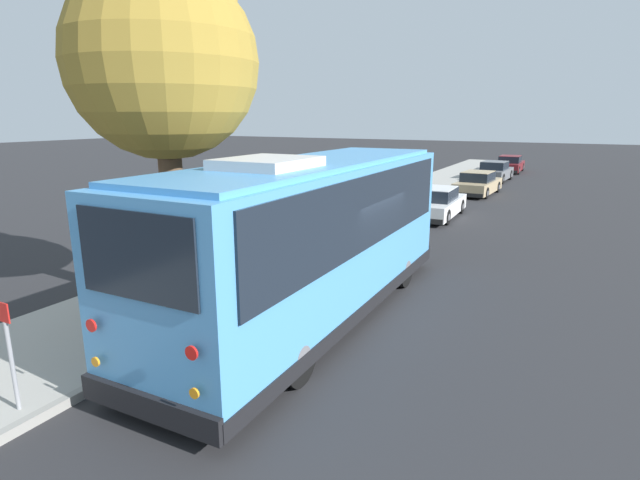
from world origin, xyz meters
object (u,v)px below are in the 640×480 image
(parked_sedan_maroon, at_px, (510,165))
(sign_post_far, at_px, (127,310))
(sign_post_near, at_px, (11,356))
(parked_sedan_gray, at_px, (494,172))
(shuttle_bus, at_px, (314,232))
(parked_sedan_tan, at_px, (478,184))
(fire_hydrant, at_px, (358,224))
(parked_sedan_white, at_px, (436,204))
(street_tree, at_px, (166,52))

(parked_sedan_maroon, xyz_separation_m, sign_post_far, (-35.14, 1.55, 0.35))
(sign_post_near, bearing_deg, parked_sedan_gray, -2.59)
(parked_sedan_maroon, bearing_deg, parked_sedan_gray, 178.11)
(shuttle_bus, height_order, parked_sedan_tan, shuttle_bus)
(fire_hydrant, bearing_deg, sign_post_far, -179.76)
(parked_sedan_gray, bearing_deg, shuttle_bus, -176.05)
(parked_sedan_gray, distance_m, sign_post_far, 29.01)
(shuttle_bus, xyz_separation_m, fire_hydrant, (6.69, 1.94, -1.30))
(sign_post_near, bearing_deg, sign_post_far, 0.00)
(parked_sedan_maroon, height_order, sign_post_far, sign_post_far)
(fire_hydrant, bearing_deg, parked_sedan_white, -14.53)
(parked_sedan_tan, height_order, parked_sedan_gray, parked_sedan_gray)
(shuttle_bus, bearing_deg, street_tree, 105.18)
(parked_sedan_tan, relative_size, parked_sedan_maroon, 0.99)
(street_tree, bearing_deg, parked_sedan_maroon, -4.48)
(parked_sedan_tan, bearing_deg, parked_sedan_maroon, 3.40)
(parked_sedan_tan, height_order, street_tree, street_tree)
(parked_sedan_white, relative_size, sign_post_near, 2.80)
(shuttle_bus, relative_size, fire_hydrant, 11.67)
(parked_sedan_white, distance_m, parked_sedan_gray, 13.89)
(shuttle_bus, distance_m, sign_post_near, 5.61)
(parked_sedan_maroon, xyz_separation_m, sign_post_near, (-37.13, 1.55, 0.39))
(parked_sedan_maroon, bearing_deg, parked_sedan_white, 178.77)
(parked_sedan_maroon, distance_m, fire_hydrant, 25.28)
(parked_sedan_maroon, distance_m, sign_post_far, 35.18)
(parked_sedan_maroon, distance_m, street_tree, 33.20)
(sign_post_far, bearing_deg, shuttle_bus, -30.48)
(parked_sedan_white, bearing_deg, parked_sedan_tan, -3.34)
(parked_sedan_white, height_order, street_tree, street_tree)
(parked_sedan_white, height_order, parked_sedan_tan, parked_sedan_white)
(sign_post_far, bearing_deg, parked_sedan_gray, -2.77)
(parked_sedan_gray, xyz_separation_m, parked_sedan_maroon, (6.16, -0.15, -0.02))
(sign_post_far, xyz_separation_m, fire_hydrant, (9.91, 0.04, -0.38))
(parked_sedan_white, relative_size, parked_sedan_maroon, 0.99)
(shuttle_bus, xyz_separation_m, parked_sedan_white, (11.88, 0.59, -1.27))
(sign_post_near, bearing_deg, parked_sedan_white, -4.36)
(fire_hydrant, bearing_deg, shuttle_bus, -163.88)
(parked_sedan_maroon, bearing_deg, shuttle_bus, -179.91)
(parked_sedan_tan, distance_m, sign_post_near, 24.49)
(parked_sedan_maroon, relative_size, street_tree, 0.60)
(parked_sedan_tan, bearing_deg, parked_sedan_gray, 4.84)
(parked_sedan_tan, bearing_deg, fire_hydrant, 175.84)
(shuttle_bus, relative_size, parked_sedan_tan, 2.12)
(parked_sedan_white, xyz_separation_m, sign_post_far, (-15.09, 1.30, 0.35))
(sign_post_near, bearing_deg, shuttle_bus, -20.00)
(parked_sedan_white, height_order, parked_sedan_gray, parked_sedan_gray)
(parked_sedan_gray, height_order, sign_post_far, sign_post_far)
(parked_sedan_tan, height_order, sign_post_far, sign_post_far)
(shuttle_bus, relative_size, parked_sedan_maroon, 2.10)
(parked_sedan_gray, bearing_deg, parked_sedan_tan, -175.52)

